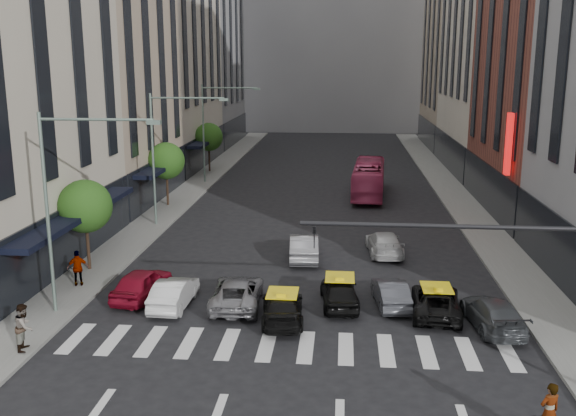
% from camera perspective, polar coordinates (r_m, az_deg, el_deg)
% --- Properties ---
extents(ground, '(160.00, 160.00, 0.00)m').
position_cam_1_polar(ground, '(25.17, 0.00, -13.66)').
color(ground, black).
rests_on(ground, ground).
extents(sidewalk_left, '(3.00, 96.00, 0.15)m').
position_cam_1_polar(sidewalk_left, '(55.26, -9.21, 1.11)').
color(sidewalk_left, slate).
rests_on(sidewalk_left, ground).
extents(sidewalk_right, '(3.00, 96.00, 0.15)m').
position_cam_1_polar(sidewalk_right, '(54.44, 14.98, 0.66)').
color(sidewalk_right, slate).
rests_on(sidewalk_right, ground).
extents(building_left_b, '(8.00, 16.00, 24.00)m').
position_cam_1_polar(building_left_b, '(53.86, -16.06, 13.26)').
color(building_left_b, tan).
rests_on(building_left_b, ground).
extents(building_left_d, '(8.00, 18.00, 30.00)m').
position_cam_1_polar(building_left_d, '(89.52, -7.51, 15.26)').
color(building_left_d, gray).
rests_on(building_left_d, ground).
extents(building_right_b, '(8.00, 18.00, 26.00)m').
position_cam_1_polar(building_right_b, '(51.68, 22.61, 13.93)').
color(building_right_b, brown).
rests_on(building_right_b, ground).
extents(building_right_d, '(8.00, 18.00, 28.00)m').
position_cam_1_polar(building_right_d, '(88.73, 15.23, 14.30)').
color(building_right_d, tan).
rests_on(building_right_d, ground).
extents(building_far, '(30.00, 10.00, 36.00)m').
position_cam_1_polar(building_far, '(107.64, 4.11, 16.53)').
color(building_far, gray).
rests_on(building_far, ground).
extents(tree_near, '(2.88, 2.88, 4.95)m').
position_cam_1_polar(tree_near, '(36.02, -17.59, 0.14)').
color(tree_near, black).
rests_on(tree_near, sidewalk_left).
extents(tree_mid, '(2.88, 2.88, 4.95)m').
position_cam_1_polar(tree_mid, '(50.90, -10.78, 4.13)').
color(tree_mid, black).
rests_on(tree_mid, sidewalk_left).
extents(tree_far, '(2.88, 2.88, 4.95)m').
position_cam_1_polar(tree_far, '(66.30, -7.06, 6.28)').
color(tree_far, black).
rests_on(tree_far, sidewalk_left).
extents(streetlamp_near, '(5.38, 0.25, 9.00)m').
position_cam_1_polar(streetlamp_near, '(29.50, -19.12, 1.75)').
color(streetlamp_near, gray).
rests_on(streetlamp_near, sidewalk_left).
extents(streetlamp_mid, '(5.38, 0.25, 9.00)m').
position_cam_1_polar(streetlamp_mid, '(44.40, -10.78, 5.80)').
color(streetlamp_mid, gray).
rests_on(streetlamp_mid, sidewalk_left).
extents(streetlamp_far, '(5.38, 0.25, 9.00)m').
position_cam_1_polar(streetlamp_far, '(59.87, -6.65, 7.75)').
color(streetlamp_far, gray).
rests_on(streetlamp_far, sidewalk_left).
extents(traffic_signal, '(10.10, 0.20, 6.00)m').
position_cam_1_polar(traffic_signal, '(23.19, 19.15, -4.84)').
color(traffic_signal, black).
rests_on(traffic_signal, ground).
extents(liberty_sign, '(0.30, 0.70, 4.00)m').
position_cam_1_polar(liberty_sign, '(44.04, 19.02, 5.39)').
color(liberty_sign, red).
rests_on(liberty_sign, ground).
extents(car_red, '(2.28, 4.51, 1.47)m').
position_cam_1_polar(car_red, '(32.08, -12.85, -6.55)').
color(car_red, maroon).
rests_on(car_red, ground).
extents(car_white_front, '(1.56, 4.14, 1.35)m').
position_cam_1_polar(car_white_front, '(30.73, -10.10, -7.42)').
color(car_white_front, silver).
rests_on(car_white_front, ground).
extents(car_silver, '(2.49, 4.97, 1.35)m').
position_cam_1_polar(car_silver, '(30.41, -4.55, -7.48)').
color(car_silver, gray).
rests_on(car_silver, ground).
extents(taxi_left, '(2.20, 4.59, 1.29)m').
position_cam_1_polar(taxi_left, '(28.66, -0.49, -8.81)').
color(taxi_left, black).
rests_on(taxi_left, ground).
extents(taxi_center, '(2.04, 4.26, 1.40)m').
position_cam_1_polar(taxi_center, '(30.40, 4.61, -7.43)').
color(taxi_center, black).
rests_on(taxi_center, ground).
extents(car_grey_mid, '(1.76, 4.00, 1.28)m').
position_cam_1_polar(car_grey_mid, '(30.74, 9.11, -7.45)').
color(car_grey_mid, '#3F4147').
rests_on(car_grey_mid, ground).
extents(taxi_right, '(2.47, 4.71, 1.27)m').
position_cam_1_polar(taxi_right, '(30.12, 13.01, -8.08)').
color(taxi_right, black).
rests_on(taxi_right, ground).
extents(car_grey_curb, '(2.37, 4.77, 1.33)m').
position_cam_1_polar(car_grey_curb, '(29.29, 17.75, -8.92)').
color(car_grey_curb, '#3C4044').
rests_on(car_grey_curb, ground).
extents(car_row2_left, '(1.92, 4.72, 1.52)m').
position_cam_1_polar(car_row2_left, '(37.18, 1.43, -3.46)').
color(car_row2_left, '#A5A5AA').
rests_on(car_row2_left, ground).
extents(car_row2_right, '(2.26, 4.83, 1.36)m').
position_cam_1_polar(car_row2_right, '(38.60, 8.56, -3.10)').
color(car_row2_right, '#BDBDBD').
rests_on(car_row2_right, ground).
extents(bus, '(3.15, 10.65, 2.93)m').
position_cam_1_polar(bus, '(54.95, 7.19, 2.59)').
color(bus, '#B83660').
rests_on(bus, ground).
extents(rider, '(0.78, 0.65, 1.82)m').
position_cam_1_polar(rider, '(21.06, 22.35, -15.01)').
color(rider, gray).
rests_on(rider, motorcycle).
extents(pedestrian_near, '(0.87, 1.04, 1.89)m').
position_cam_1_polar(pedestrian_near, '(27.57, -22.40, -9.74)').
color(pedestrian_near, gray).
rests_on(pedestrian_near, sidewalk_left).
extents(pedestrian_far, '(1.16, 0.76, 1.84)m').
position_cam_1_polar(pedestrian_far, '(34.14, -18.16, -5.10)').
color(pedestrian_far, gray).
rests_on(pedestrian_far, sidewalk_left).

